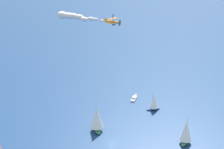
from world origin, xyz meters
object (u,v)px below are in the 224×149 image
Objects in this scene: sailboat_offshore at (186,132)px; biplane_lead at (113,22)px; motorboat_near_centre at (134,98)px; sailboat_far_stbd at (154,102)px; sailboat_trailing at (97,119)px; wingwalker_lead at (113,16)px.

biplane_lead reaches higher than sailboat_offshore.
sailboat_far_stbd is (6.10, 14.84, 3.68)m from motorboat_near_centre.
biplane_lead is (44.59, 14.08, 54.28)m from motorboat_near_centre.
biplane_lead is at bearing 66.53° from sailboat_trailing.
biplane_lead is at bearing 3.41° from wingwalker_lead.
sailboat_trailing is 7.70× the size of wingwalker_lead.
biplane_lead is (5.15, 11.86, 48.65)m from sailboat_trailing.
sailboat_far_stbd is 35.71m from sailboat_trailing.
motorboat_near_centre is 0.60× the size of sailboat_trailing.
wingwalker_lead reaches higher than sailboat_trailing.
sailboat_far_stbd is 0.76× the size of sailboat_offshore.
sailboat_trailing is 52.40m from wingwalker_lead.
wingwalker_lead is at bearing 17.61° from motorboat_near_centre.
sailboat_trailing is (33.34, -12.62, 1.95)m from sailboat_far_stbd.
sailboat_offshore is (21.84, 26.66, 1.38)m from sailboat_far_stbd.
sailboat_offshore is 0.91× the size of sailboat_trailing.
wingwalker_lead reaches higher than biplane_lead.
sailboat_offshore is at bearing 121.26° from biplane_lead.
motorboat_near_centre is 39.91m from sailboat_trailing.
motorboat_near_centre is at bearing -162.39° from wingwalker_lead.
sailboat_offshore is 1.67× the size of biplane_lead.
motorboat_near_centre is at bearing -112.35° from sailboat_far_stbd.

